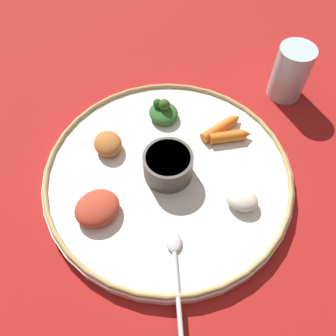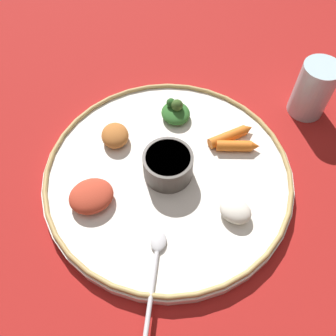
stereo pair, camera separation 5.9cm
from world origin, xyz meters
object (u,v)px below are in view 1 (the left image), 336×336
(center_bowl, at_px, (168,165))
(drinking_glass, at_px, (289,75))
(greens_pile, at_px, (163,111))
(carrot_near_spoon, at_px, (230,136))
(spoon, at_px, (176,267))
(carrot_outer, at_px, (221,127))

(center_bowl, height_order, drinking_glass, drinking_glass)
(drinking_glass, bearing_deg, center_bowl, 120.78)
(greens_pile, relative_size, carrot_near_spoon, 0.96)
(center_bowl, height_order, carrot_near_spoon, center_bowl)
(carrot_near_spoon, bearing_deg, drinking_glass, -53.21)
(greens_pile, xyz_separation_m, carrot_near_spoon, (-0.08, -0.11, -0.00))
(spoon, height_order, carrot_near_spoon, carrot_near_spoon)
(center_bowl, distance_m, spoon, 0.16)
(greens_pile, bearing_deg, carrot_outer, -118.31)
(carrot_near_spoon, relative_size, drinking_glass, 0.70)
(center_bowl, relative_size, carrot_outer, 0.95)
(spoon, relative_size, carrot_near_spoon, 2.20)
(center_bowl, bearing_deg, greens_pile, -6.42)
(carrot_near_spoon, bearing_deg, carrot_outer, 22.21)
(spoon, distance_m, drinking_glass, 0.43)
(carrot_outer, relative_size, drinking_glass, 0.80)
(greens_pile, height_order, carrot_outer, greens_pile)
(carrot_near_spoon, bearing_deg, center_bowl, 112.27)
(spoon, relative_size, carrot_outer, 1.92)
(center_bowl, height_order, greens_pile, center_bowl)
(greens_pile, xyz_separation_m, carrot_outer, (-0.05, -0.10, -0.00))
(center_bowl, height_order, spoon, center_bowl)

